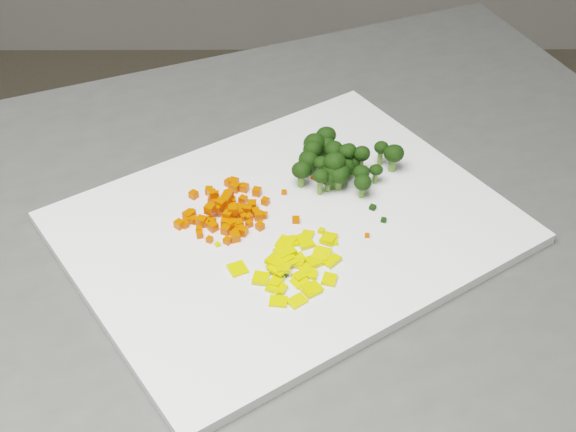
{
  "coord_description": "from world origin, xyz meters",
  "views": [
    {
      "loc": [
        0.21,
        -0.64,
        1.44
      ],
      "look_at": [
        0.21,
        -0.03,
        0.92
      ],
      "focal_mm": 50.0,
      "sensor_mm": 36.0,
      "label": 1
    }
  ],
  "objects_px": {
    "carrot_pile": "(221,203)",
    "broccoli_pile": "(347,154)",
    "pepper_pile": "(287,257)",
    "cutting_board": "(288,228)"
  },
  "relations": [
    {
      "from": "broccoli_pile",
      "to": "cutting_board",
      "type": "bearing_deg",
      "value": -127.49
    },
    {
      "from": "carrot_pile",
      "to": "broccoli_pile",
      "type": "distance_m",
      "value": 0.15
    },
    {
      "from": "pepper_pile",
      "to": "broccoli_pile",
      "type": "height_order",
      "value": "broccoli_pile"
    },
    {
      "from": "cutting_board",
      "to": "carrot_pile",
      "type": "relative_size",
      "value": 4.5
    },
    {
      "from": "pepper_pile",
      "to": "broccoli_pile",
      "type": "distance_m",
      "value": 0.15
    },
    {
      "from": "broccoli_pile",
      "to": "pepper_pile",
      "type": "bearing_deg",
      "value": -114.66
    },
    {
      "from": "carrot_pile",
      "to": "pepper_pile",
      "type": "xyz_separation_m",
      "value": [
        0.07,
        -0.07,
        -0.01
      ]
    },
    {
      "from": "cutting_board",
      "to": "carrot_pile",
      "type": "distance_m",
      "value": 0.07
    },
    {
      "from": "pepper_pile",
      "to": "broccoli_pile",
      "type": "xyz_separation_m",
      "value": [
        0.06,
        0.14,
        0.02
      ]
    },
    {
      "from": "cutting_board",
      "to": "broccoli_pile",
      "type": "bearing_deg",
      "value": 52.51
    }
  ]
}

